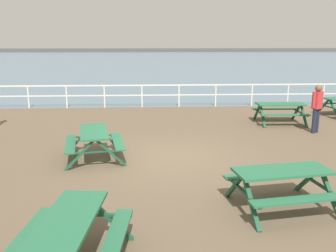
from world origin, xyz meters
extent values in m
cube|color=brown|center=(0.00, 0.00, -0.10)|extent=(30.00, 24.00, 0.20)
cube|color=slate|center=(0.00, 52.75, 0.00)|extent=(142.00, 90.00, 0.01)
cube|color=#4C4C47|center=(0.00, 95.75, 0.00)|extent=(142.00, 6.00, 1.80)
cube|color=white|center=(0.00, 7.75, 1.05)|extent=(23.00, 0.06, 0.06)
cube|color=white|center=(0.00, 7.75, 0.58)|extent=(23.00, 0.05, 0.05)
cylinder|color=white|center=(-6.19, 7.75, 0.53)|extent=(0.07, 0.07, 1.05)
cylinder|color=white|center=(-4.42, 7.75, 0.53)|extent=(0.07, 0.07, 1.05)
cylinder|color=white|center=(-2.65, 7.75, 0.53)|extent=(0.07, 0.07, 1.05)
cylinder|color=white|center=(-0.88, 7.75, 0.53)|extent=(0.07, 0.07, 1.05)
cylinder|color=white|center=(0.88, 7.75, 0.53)|extent=(0.07, 0.07, 1.05)
cylinder|color=white|center=(2.65, 7.75, 0.53)|extent=(0.07, 0.07, 1.05)
cylinder|color=white|center=(4.42, 7.75, 0.53)|extent=(0.07, 0.07, 1.05)
cylinder|color=white|center=(6.19, 7.75, 0.53)|extent=(0.07, 0.07, 1.05)
cylinder|color=white|center=(7.96, 7.75, 0.53)|extent=(0.07, 0.07, 1.05)
cube|color=#286B47|center=(1.91, -3.24, 0.75)|extent=(1.88, 0.96, 0.05)
cube|color=#286B47|center=(1.81, -2.63, 0.45)|extent=(1.82, 0.53, 0.04)
cube|color=#286B47|center=(2.00, -3.86, 0.45)|extent=(1.82, 0.53, 0.04)
cube|color=#1E5035|center=(2.62, -2.76, 0.38)|extent=(0.20, 0.80, 0.79)
cube|color=#1E5035|center=(2.73, -3.50, 0.38)|extent=(0.20, 0.80, 0.79)
cube|color=#1E5035|center=(2.68, -3.13, 0.42)|extent=(0.28, 1.49, 0.04)
cube|color=#1E5035|center=(1.08, -2.99, 0.38)|extent=(0.20, 0.80, 0.79)
cube|color=#1E5035|center=(1.19, -3.73, 0.38)|extent=(0.20, 0.80, 0.79)
cube|color=#1E5035|center=(1.14, -3.36, 0.42)|extent=(0.28, 1.49, 0.04)
cube|color=#286B47|center=(7.58, 5.81, 0.45)|extent=(1.82, 0.56, 0.04)
cube|color=#1E5035|center=(6.85, 5.44, 0.38)|extent=(0.21, 0.79, 0.79)
cube|color=#1E5035|center=(6.98, 4.70, 0.38)|extent=(0.21, 0.79, 0.79)
cube|color=#1E5035|center=(6.92, 5.07, 0.42)|extent=(0.31, 1.49, 0.04)
cube|color=#286B47|center=(4.46, 3.98, 0.75)|extent=(1.82, 0.74, 0.05)
cube|color=#286B47|center=(4.48, 4.60, 0.45)|extent=(1.81, 0.30, 0.04)
cube|color=#286B47|center=(4.45, 3.36, 0.45)|extent=(1.81, 0.30, 0.04)
cube|color=#1E5035|center=(5.25, 4.34, 0.38)|extent=(0.10, 0.79, 0.79)
cube|color=#1E5035|center=(5.23, 3.59, 0.38)|extent=(0.10, 0.79, 0.79)
cube|color=#1E5035|center=(5.24, 3.97, 0.42)|extent=(0.10, 1.50, 0.04)
cube|color=#1E5035|center=(3.69, 4.38, 0.38)|extent=(0.10, 0.79, 0.79)
cube|color=#1E5035|center=(3.67, 3.63, 0.38)|extent=(0.10, 0.79, 0.79)
cube|color=#1E5035|center=(3.68, 4.00, 0.42)|extent=(0.10, 1.50, 0.04)
cube|color=#286B47|center=(-2.04, -0.01, 0.75)|extent=(0.99, 1.89, 0.05)
cube|color=#286B47|center=(-2.65, -0.12, 0.45)|extent=(0.56, 1.82, 0.04)
cube|color=#286B47|center=(-1.43, 0.09, 0.45)|extent=(0.56, 1.82, 0.04)
cube|color=#1E5035|center=(-2.54, 0.69, 0.38)|extent=(0.79, 0.21, 0.79)
cube|color=#1E5035|center=(-1.80, 0.82, 0.38)|extent=(0.79, 0.21, 0.79)
cube|color=#1E5035|center=(-2.17, 0.76, 0.42)|extent=(1.49, 0.31, 0.04)
cube|color=#1E5035|center=(-2.28, -0.84, 0.38)|extent=(0.79, 0.21, 0.79)
cube|color=#1E5035|center=(-1.54, -0.72, 0.38)|extent=(0.79, 0.21, 0.79)
cube|color=#1E5035|center=(-1.91, -0.78, 0.42)|extent=(1.49, 0.31, 0.04)
cube|color=#286B47|center=(-1.68, -4.92, 0.75)|extent=(0.88, 1.86, 0.05)
cube|color=#286B47|center=(-2.30, -4.86, 0.45)|extent=(0.44, 1.82, 0.04)
cube|color=#286B47|center=(-1.07, -4.98, 0.45)|extent=(0.44, 1.82, 0.04)
cube|color=#1E5035|center=(-1.98, -4.11, 0.38)|extent=(0.80, 0.16, 0.79)
cube|color=#1E5035|center=(-1.23, -4.18, 0.38)|extent=(0.80, 0.16, 0.79)
cube|color=#1E5035|center=(-1.60, -4.14, 0.42)|extent=(1.50, 0.21, 0.04)
cylinder|color=#1E2338|center=(5.09, 2.41, 0.42)|extent=(0.14, 0.14, 0.85)
cylinder|color=#1E2338|center=(5.24, 2.51, 0.42)|extent=(0.14, 0.14, 0.85)
cube|color=red|center=(5.17, 2.46, 1.14)|extent=(0.40, 0.38, 0.58)
cylinder|color=red|center=(4.99, 2.33, 1.17)|extent=(0.09, 0.09, 0.52)
cylinder|color=red|center=(5.35, 2.58, 1.17)|extent=(0.09, 0.09, 0.52)
sphere|color=brown|center=(5.17, 2.46, 1.54)|extent=(0.23, 0.23, 0.23)
camera|label=1|loc=(-0.57, -9.56, 3.12)|focal=39.17mm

